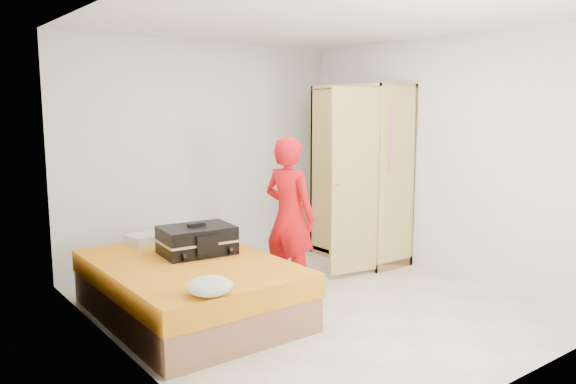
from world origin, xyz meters
TOP-DOWN VIEW (x-y plane):
  - room at (0.00, 0.00)m, footprint 4.00×4.02m
  - bed at (-1.05, 0.42)m, footprint 1.42×2.02m
  - wardrobe at (1.45, 0.86)m, footprint 1.16×1.20m
  - person at (0.01, 0.35)m, footprint 0.51×0.65m
  - suitcase at (-0.87, 0.60)m, footprint 0.70×0.55m
  - round_cushion at (-1.34, -0.48)m, footprint 0.34×0.34m
  - pillow at (-1.00, 1.27)m, footprint 0.56×0.36m

SIDE VIEW (x-z plane):
  - bed at x=-1.05m, z-range 0.00..0.50m
  - pillow at x=-1.00m, z-range 0.50..0.59m
  - round_cushion at x=-1.34m, z-range 0.50..0.63m
  - suitcase at x=-0.87m, z-range 0.48..0.77m
  - person at x=0.01m, z-range 0.00..1.56m
  - wardrobe at x=1.45m, z-range -0.05..2.05m
  - room at x=0.00m, z-range 0.00..2.60m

